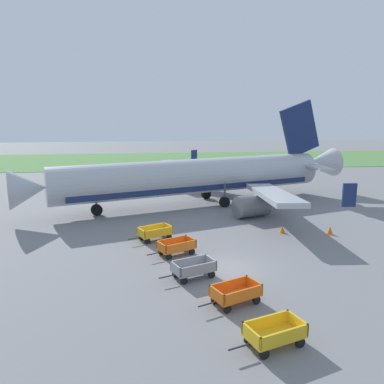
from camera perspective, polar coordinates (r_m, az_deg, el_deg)
ground_plane at (r=25.55m, az=5.43°, el=-11.11°), size 220.00×220.00×0.00m
grass_strip at (r=80.81m, az=-2.89°, el=4.76°), size 220.00×28.00×0.06m
airplane at (r=41.64m, az=1.66°, el=2.31°), size 36.80×29.90×11.34m
baggage_cart_nearest at (r=17.95m, az=12.12°, el=-19.76°), size 3.60×2.13×1.07m
baggage_cart_second_in_row at (r=20.96m, az=6.48°, el=-14.68°), size 3.55×2.28×1.07m
baggage_cart_third_in_row at (r=23.81m, az=0.21°, el=-11.24°), size 3.57×2.22×1.07m
baggage_cart_fourth_in_row at (r=27.40m, az=-2.34°, el=-8.09°), size 3.52×2.35×1.07m
baggage_cart_far_end at (r=30.58m, az=-5.52°, el=-6.00°), size 3.51×2.36×1.07m
traffic_cone_near_plane at (r=33.84m, az=19.77°, el=-5.38°), size 0.50×0.50×0.66m
traffic_cone_mid_apron at (r=33.12m, az=13.24°, el=-5.40°), size 0.47×0.47×0.61m
traffic_cone_by_carts at (r=29.21m, az=-2.97°, el=-7.37°), size 0.51×0.51×0.67m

